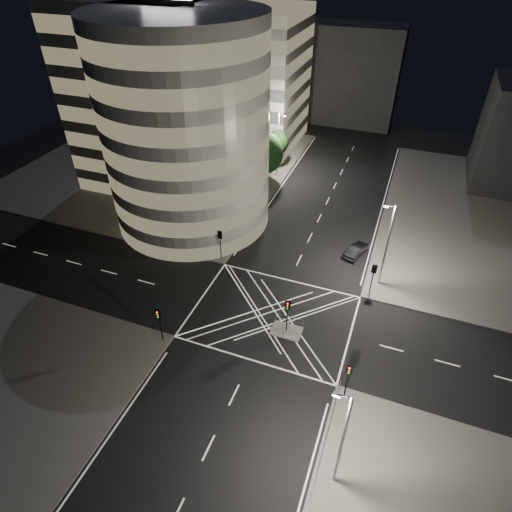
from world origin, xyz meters
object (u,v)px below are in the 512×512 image
at_px(street_lamp_left_near, 232,198).
at_px(street_lamp_left_far, 278,143).
at_px(central_island, 286,331).
at_px(street_lamp_right_near, 342,439).
at_px(street_lamp_right_far, 387,243).
at_px(traffic_signal_island, 288,310).
at_px(traffic_signal_fl, 220,240).
at_px(sedan, 357,250).
at_px(traffic_signal_fr, 373,274).
at_px(traffic_signal_nr, 348,375).
at_px(traffic_signal_nl, 159,319).

xyz_separation_m(street_lamp_left_near, street_lamp_left_far, (0.00, 18.00, 0.00)).
height_order(central_island, street_lamp_right_near, street_lamp_right_near).
relative_size(street_lamp_right_far, street_lamp_right_near, 1.00).
bearing_deg(traffic_signal_island, traffic_signal_fl, 142.46).
distance_m(street_lamp_left_near, sedan, 16.43).
relative_size(traffic_signal_fl, street_lamp_left_near, 0.40).
distance_m(street_lamp_right_near, sedan, 28.08).
xyz_separation_m(traffic_signal_fl, traffic_signal_fr, (17.60, 0.00, 0.00)).
bearing_deg(street_lamp_left_near, traffic_signal_nr, -45.87).
height_order(street_lamp_left_near, street_lamp_right_far, same).
bearing_deg(central_island, street_lamp_right_near, -59.25).
bearing_deg(traffic_signal_island, street_lamp_right_near, -59.25).
relative_size(street_lamp_left_near, street_lamp_left_far, 1.00).
relative_size(traffic_signal_fr, street_lamp_left_near, 0.40).
relative_size(traffic_signal_fr, street_lamp_left_far, 0.40).
bearing_deg(traffic_signal_island, street_lamp_left_near, 130.27).
height_order(central_island, traffic_signal_fl, traffic_signal_fl).
xyz_separation_m(street_lamp_left_far, sedan, (15.63, -16.53, -4.86)).
relative_size(central_island, sedan, 0.73).
distance_m(traffic_signal_fl, street_lamp_right_near, 27.79).
height_order(traffic_signal_fr, street_lamp_left_near, street_lamp_left_near).
distance_m(traffic_signal_nr, street_lamp_right_near, 7.69).
height_order(traffic_signal_island, sedan, traffic_signal_island).
bearing_deg(street_lamp_right_near, street_lamp_left_near, 125.97).
height_order(traffic_signal_nl, traffic_signal_nr, same).
relative_size(central_island, traffic_signal_fl, 0.75).
xyz_separation_m(central_island, street_lamp_right_far, (7.44, 10.50, 5.47)).
xyz_separation_m(traffic_signal_fl, traffic_signal_island, (10.80, -8.30, 0.00)).
distance_m(traffic_signal_nr, street_lamp_left_near, 26.32).
xyz_separation_m(traffic_signal_fl, sedan, (14.99, 6.67, -2.24)).
bearing_deg(traffic_signal_nl, street_lamp_left_near, 91.94).
height_order(traffic_signal_fl, street_lamp_left_far, street_lamp_left_far).
bearing_deg(traffic_signal_island, sedan, 74.35).
bearing_deg(traffic_signal_nl, street_lamp_right_far, 40.91).
bearing_deg(traffic_signal_nr, street_lamp_right_far, 87.70).
bearing_deg(central_island, street_lamp_left_far, 109.95).
xyz_separation_m(central_island, traffic_signal_nr, (6.80, -5.30, 2.84)).
distance_m(traffic_signal_nl, traffic_signal_island, 12.03).
distance_m(traffic_signal_fr, sedan, 7.50).
bearing_deg(street_lamp_left_near, street_lamp_left_far, 90.00).
bearing_deg(traffic_signal_fl, traffic_signal_island, -37.54).
height_order(street_lamp_left_far, sedan, street_lamp_left_far).
distance_m(traffic_signal_fl, traffic_signal_nl, 13.60).
relative_size(traffic_signal_fl, traffic_signal_fr, 1.00).
bearing_deg(traffic_signal_fr, sedan, 111.37).
bearing_deg(traffic_signal_nl, traffic_signal_island, 26.14).
distance_m(street_lamp_left_far, street_lamp_right_far, 28.23).
distance_m(traffic_signal_island, street_lamp_left_far, 33.61).
relative_size(central_island, traffic_signal_fr, 0.75).
relative_size(traffic_signal_nl, sedan, 0.97).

